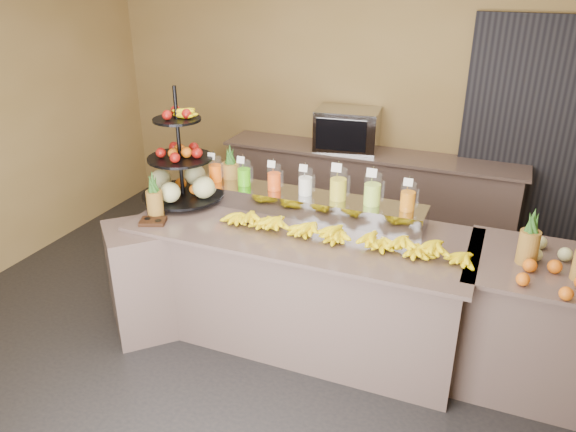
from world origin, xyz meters
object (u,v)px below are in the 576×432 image
Objects in this scene: pitcher_tray at (305,203)px; banana_heap at (341,231)px; right_fruit_pile at (550,267)px; oven_warmer at (348,129)px; fruit_stand at (186,174)px; condiment_caddy at (153,221)px.

banana_heap is (0.40, -0.35, -0.00)m from pitcher_tray.
right_fruit_pile is 2.78m from oven_warmer.
fruit_stand reaches higher than banana_heap.
oven_warmer is (-1.91, 2.02, 0.14)m from right_fruit_pile.
oven_warmer is at bearing 105.62° from banana_heap.
banana_heap is 4.37× the size of right_fruit_pile.
oven_warmer reaches higher than banana_heap.
condiment_caddy is at bearing -115.65° from oven_warmer.
pitcher_tray is 1.77m from right_fruit_pile.
pitcher_tray reaches higher than condiment_caddy.
fruit_stand is at bearing -171.04° from pitcher_tray.
oven_warmer reaches higher than condiment_caddy.
banana_heap is 2.01× the size of fruit_stand.
pitcher_tray is 9.90× the size of condiment_caddy.
condiment_caddy is (-0.02, -0.47, -0.22)m from fruit_stand.
fruit_stand reaches higher than condiment_caddy.
fruit_stand is (-0.96, -0.15, 0.16)m from pitcher_tray.
condiment_caddy is at bearing -99.11° from fruit_stand.
condiment_caddy is 0.44× the size of right_fruit_pile.
banana_heap is at bearing -80.54° from oven_warmer.
condiment_caddy is at bearing -174.42° from right_fruit_pile.
banana_heap reaches higher than condiment_caddy.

